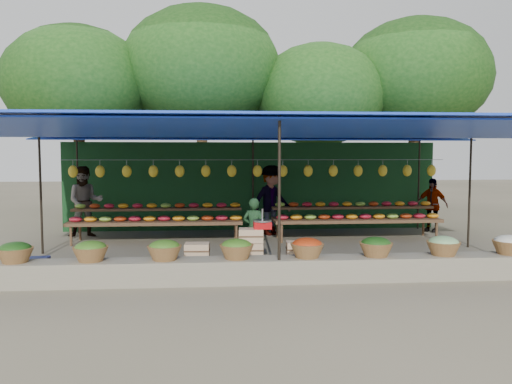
{
  "coord_description": "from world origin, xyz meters",
  "views": [
    {
      "loc": [
        -1.04,
        -11.03,
        2.15
      ],
      "look_at": [
        -0.13,
        0.2,
        1.3
      ],
      "focal_mm": 35.0,
      "sensor_mm": 36.0,
      "label": 1
    }
  ],
  "objects": [
    {
      "name": "ground",
      "position": [
        0.0,
        0.0,
        0.0
      ],
      "size": [
        60.0,
        60.0,
        0.0
      ],
      "primitive_type": "plane",
      "color": "#5F5946",
      "rests_on": "ground"
    },
    {
      "name": "stone_curb",
      "position": [
        0.0,
        -2.75,
        0.2
      ],
      "size": [
        10.6,
        0.55,
        0.4
      ],
      "primitive_type": "cube",
      "color": "slate",
      "rests_on": "ground"
    },
    {
      "name": "stall_canopy",
      "position": [
        0.0,
        0.06,
        2.68
      ],
      "size": [
        10.8,
        6.6,
        2.82
      ],
      "color": "black",
      "rests_on": "ground"
    },
    {
      "name": "produce_baskets",
      "position": [
        -0.1,
        -2.75,
        0.56
      ],
      "size": [
        8.98,
        0.58,
        0.34
      ],
      "color": "brown",
      "rests_on": "stone_curb"
    },
    {
      "name": "netting_backdrop",
      "position": [
        0.0,
        3.15,
        1.25
      ],
      "size": [
        10.6,
        0.06,
        2.5
      ],
      "primitive_type": "cube",
      "color": "#194721",
      "rests_on": "ground"
    },
    {
      "name": "tree_row",
      "position": [
        0.5,
        6.09,
        4.7
      ],
      "size": [
        16.51,
        5.5,
        7.12
      ],
      "color": "#332512",
      "rests_on": "ground"
    },
    {
      "name": "fruit_table_left",
      "position": [
        -2.49,
        1.35,
        0.61
      ],
      "size": [
        4.21,
        0.95,
        0.93
      ],
      "color": "#4A291D",
      "rests_on": "ground"
    },
    {
      "name": "fruit_table_right",
      "position": [
        2.51,
        1.35,
        0.61
      ],
      "size": [
        4.21,
        0.95,
        0.93
      ],
      "color": "#4A291D",
      "rests_on": "ground"
    },
    {
      "name": "crate_counter",
      "position": [
        -0.42,
        -1.84,
        0.31
      ],
      "size": [
        2.37,
        0.36,
        0.77
      ],
      "color": "tan",
      "rests_on": "ground"
    },
    {
      "name": "weighing_scale",
      "position": [
        -0.18,
        -1.84,
        0.86
      ],
      "size": [
        0.35,
        0.35,
        0.37
      ],
      "color": "red",
      "rests_on": "crate_counter"
    },
    {
      "name": "vendor_seated",
      "position": [
        -0.27,
        -0.96,
        0.64
      ],
      "size": [
        0.53,
        0.43,
        1.27
      ],
      "primitive_type": "imported",
      "rotation": [
        0.0,
        0.0,
        2.85
      ],
      "color": "#1A3A1E",
      "rests_on": "ground"
    },
    {
      "name": "customer_left",
      "position": [
        -4.44,
        2.2,
        0.92
      ],
      "size": [
        1.02,
        0.86,
        1.85
      ],
      "primitive_type": "imported",
      "rotation": [
        0.0,
        0.0,
        0.2
      ],
      "color": "slate",
      "rests_on": "ground"
    },
    {
      "name": "customer_mid",
      "position": [
        0.45,
        2.17,
        0.93
      ],
      "size": [
        1.39,
        1.22,
        1.86
      ],
      "primitive_type": "imported",
      "rotation": [
        0.0,
        0.0,
        0.55
      ],
      "color": "slate",
      "rests_on": "ground"
    },
    {
      "name": "customer_right",
      "position": [
        4.98,
        2.39,
        0.75
      ],
      "size": [
        0.89,
        0.86,
        1.49
      ],
      "primitive_type": "imported",
      "rotation": [
        0.0,
        0.0,
        -0.76
      ],
      "color": "slate",
      "rests_on": "ground"
    },
    {
      "name": "blue_crate_front",
      "position": [
        -4.28,
        -2.14,
        0.17
      ],
      "size": [
        0.59,
        0.44,
        0.34
      ],
      "primitive_type": "cube",
      "rotation": [
        0.0,
        0.0,
        0.06
      ],
      "color": "navy",
      "rests_on": "ground"
    }
  ]
}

